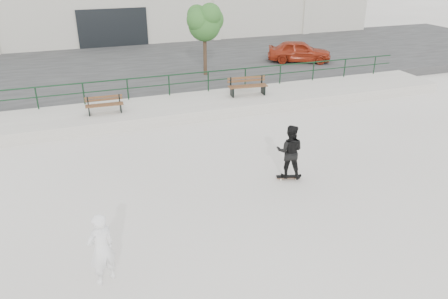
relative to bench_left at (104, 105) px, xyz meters
name	(u,v)px	position (x,y,z in m)	size (l,w,h in m)	color
ground	(227,227)	(2.25, -9.27, -0.87)	(120.00, 120.00, 0.00)	beige
ledge	(155,111)	(2.25, 0.23, -0.62)	(30.00, 3.00, 0.50)	#BDB7AD
parking_strip	(127,68)	(2.25, 8.73, -0.62)	(60.00, 14.00, 0.50)	#303030
railing	(148,82)	(2.25, 1.53, 0.38)	(28.00, 0.06, 1.03)	#12331C
bench_left	(104,105)	(0.00, 0.00, 0.00)	(1.62, 0.53, 0.74)	brown
bench_right	(247,86)	(6.86, 0.31, 0.07)	(1.95, 0.73, 0.88)	brown
tree	(205,21)	(6.13, 4.71, 2.60)	(2.23, 1.98, 3.96)	#4F3727
red_car	(299,51)	(12.66, 5.67, 0.31)	(1.59, 3.95, 1.35)	maroon
skateboard	(288,177)	(5.14, -7.34, -0.79)	(0.80, 0.42, 0.09)	black
standing_skater	(290,151)	(5.14, -7.34, 0.14)	(0.89, 0.69, 1.82)	black
seated_skater	(101,249)	(-1.14, -10.33, 0.03)	(0.65, 0.43, 1.79)	white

